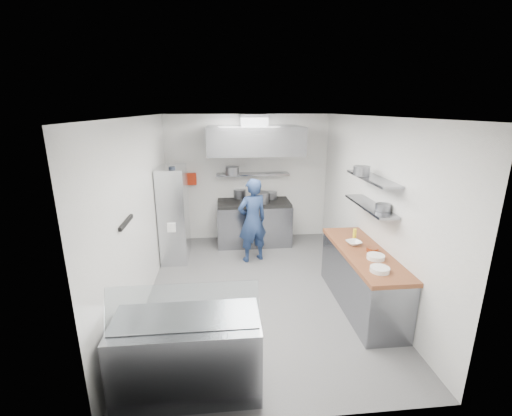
{
  "coord_description": "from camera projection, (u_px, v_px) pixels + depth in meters",
  "views": [
    {
      "loc": [
        -0.56,
        -5.07,
        2.91
      ],
      "look_at": [
        0.0,
        0.6,
        1.25
      ],
      "focal_mm": 24.0,
      "sensor_mm": 36.0,
      "label": 1
    }
  ],
  "objects": [
    {
      "name": "floor",
      "position": [
        260.0,
        290.0,
        5.71
      ],
      "size": [
        5.0,
        5.0,
        0.0
      ],
      "primitive_type": "plane",
      "color": "#4C4C4E",
      "rests_on": "ground"
    },
    {
      "name": "ceiling",
      "position": [
        260.0,
        117.0,
        4.93
      ],
      "size": [
        5.0,
        5.0,
        0.0
      ],
      "primitive_type": "plane",
      "rotation": [
        3.14,
        0.0,
        0.0
      ],
      "color": "silver",
      "rests_on": "wall_back"
    },
    {
      "name": "wall_back",
      "position": [
        248.0,
        178.0,
        7.71
      ],
      "size": [
        3.6,
        2.8,
        0.02
      ],
      "primitive_type": "cube",
      "rotation": [
        1.57,
        0.0,
        0.0
      ],
      "color": "white",
      "rests_on": "floor"
    },
    {
      "name": "wall_front",
      "position": [
        291.0,
        292.0,
        2.93
      ],
      "size": [
        3.6,
        2.8,
        0.02
      ],
      "primitive_type": "cube",
      "rotation": [
        -1.57,
        0.0,
        0.0
      ],
      "color": "white",
      "rests_on": "floor"
    },
    {
      "name": "wall_left",
      "position": [
        141.0,
        213.0,
        5.15
      ],
      "size": [
        2.8,
        5.0,
        0.02
      ],
      "primitive_type": "cube",
      "rotation": [
        1.57,
        0.0,
        1.57
      ],
      "color": "white",
      "rests_on": "floor"
    },
    {
      "name": "wall_right",
      "position": [
        371.0,
        206.0,
        5.49
      ],
      "size": [
        2.8,
        5.0,
        0.02
      ],
      "primitive_type": "cube",
      "rotation": [
        1.57,
        0.0,
        -1.57
      ],
      "color": "white",
      "rests_on": "floor"
    },
    {
      "name": "gas_range",
      "position": [
        254.0,
        224.0,
        7.6
      ],
      "size": [
        1.6,
        0.8,
        0.9
      ],
      "primitive_type": "cube",
      "color": "gray",
      "rests_on": "floor"
    },
    {
      "name": "cooktop",
      "position": [
        254.0,
        203.0,
        7.47
      ],
      "size": [
        1.57,
        0.78,
        0.06
      ],
      "primitive_type": "cube",
      "color": "black",
      "rests_on": "gas_range"
    },
    {
      "name": "stock_pot_left",
      "position": [
        240.0,
        194.0,
        7.73
      ],
      "size": [
        0.27,
        0.27,
        0.2
      ],
      "primitive_type": "cylinder",
      "color": "slate",
      "rests_on": "cooktop"
    },
    {
      "name": "stock_pot_mid",
      "position": [
        261.0,
        198.0,
        7.31
      ],
      "size": [
        0.34,
        0.34,
        0.24
      ],
      "primitive_type": "cylinder",
      "color": "slate",
      "rests_on": "cooktop"
    },
    {
      "name": "stock_pot_right",
      "position": [
        271.0,
        195.0,
        7.66
      ],
      "size": [
        0.27,
        0.27,
        0.16
      ],
      "primitive_type": "cylinder",
      "color": "slate",
      "rests_on": "cooktop"
    },
    {
      "name": "over_range_shelf",
      "position": [
        253.0,
        174.0,
        7.53
      ],
      "size": [
        1.6,
        0.3,
        0.04
      ],
      "primitive_type": "cube",
      "color": "gray",
      "rests_on": "wall_back"
    },
    {
      "name": "shelf_pot_a",
      "position": [
        232.0,
        171.0,
        7.28
      ],
      "size": [
        0.29,
        0.29,
        0.18
      ],
      "primitive_type": "cylinder",
      "color": "slate",
      "rests_on": "over_range_shelf"
    },
    {
      "name": "extractor_hood",
      "position": [
        254.0,
        140.0,
        6.92
      ],
      "size": [
        1.9,
        1.15,
        0.55
      ],
      "primitive_type": "cube",
      "color": "gray",
      "rests_on": "wall_back"
    },
    {
      "name": "hood_duct",
      "position": [
        253.0,
        120.0,
        7.03
      ],
      "size": [
        0.55,
        0.55,
        0.24
      ],
      "primitive_type": "cube",
      "color": "slate",
      "rests_on": "extractor_hood"
    },
    {
      "name": "red_firebox",
      "position": [
        191.0,
        179.0,
        7.53
      ],
      "size": [
        0.22,
        0.1,
        0.26
      ],
      "primitive_type": "cube",
      "color": "#B6260E",
      "rests_on": "wall_back"
    },
    {
      "name": "chef",
      "position": [
        252.0,
        220.0,
        6.61
      ],
      "size": [
        0.71,
        0.59,
        1.66
      ],
      "primitive_type": "imported",
      "rotation": [
        0.0,
        0.0,
        3.52
      ],
      "color": "navy",
      "rests_on": "floor"
    },
    {
      "name": "wire_rack",
      "position": [
        174.0,
        214.0,
        6.71
      ],
      "size": [
        0.5,
        0.9,
        1.85
      ],
      "primitive_type": "cube",
      "color": "silver",
      "rests_on": "floor"
    },
    {
      "name": "rack_bin_a",
      "position": [
        172.0,
        226.0,
        6.37
      ],
      "size": [
        0.15,
        0.19,
        0.17
      ],
      "primitive_type": "cube",
      "color": "white",
      "rests_on": "wire_rack"
    },
    {
      "name": "rack_bin_b",
      "position": [
        172.0,
        197.0,
        6.47
      ],
      "size": [
        0.12,
        0.16,
        0.14
      ],
      "primitive_type": "cube",
      "color": "yellow",
      "rests_on": "wire_rack"
    },
    {
      "name": "rack_jar",
      "position": [
        172.0,
        172.0,
        6.26
      ],
      "size": [
        0.12,
        0.12,
        0.18
      ],
      "primitive_type": "cylinder",
      "color": "black",
      "rests_on": "wire_rack"
    },
    {
      "name": "knife_strip",
      "position": [
        126.0,
        222.0,
        4.25
      ],
      "size": [
        0.04,
        0.55,
        0.05
      ],
      "primitive_type": "cube",
      "color": "black",
      "rests_on": "wall_left"
    },
    {
      "name": "prep_counter_base",
      "position": [
        361.0,
        280.0,
        5.16
      ],
      "size": [
        0.62,
        2.0,
        0.84
      ],
      "primitive_type": "cube",
      "color": "gray",
      "rests_on": "floor"
    },
    {
      "name": "prep_counter_top",
      "position": [
        364.0,
        253.0,
        5.04
      ],
      "size": [
        0.65,
        2.04,
        0.06
      ],
      "primitive_type": "cube",
      "color": "brown",
      "rests_on": "prep_counter_base"
    },
    {
      "name": "plate_stack_a",
      "position": [
        380.0,
        269.0,
        4.38
      ],
      "size": [
        0.25,
        0.25,
        0.06
      ],
      "primitive_type": "cylinder",
      "color": "white",
      "rests_on": "prep_counter_top"
    },
    {
      "name": "plate_stack_b",
      "position": [
        376.0,
        257.0,
        4.75
      ],
      "size": [
        0.24,
        0.24,
        0.06
      ],
      "primitive_type": "cylinder",
      "color": "white",
      "rests_on": "prep_counter_top"
    },
    {
      "name": "copper_pan",
      "position": [
        372.0,
        249.0,
        5.01
      ],
      "size": [
        0.17,
        0.17,
        0.06
      ],
      "primitive_type": "cylinder",
      "color": "#B35C32",
      "rests_on": "prep_counter_top"
    },
    {
      "name": "squeeze_bottle",
      "position": [
        355.0,
        234.0,
        5.43
      ],
      "size": [
        0.06,
        0.06,
        0.18
      ],
      "primitive_type": "cylinder",
      "color": "yellow",
      "rests_on": "prep_counter_top"
    },
    {
      "name": "mixing_bowl",
      "position": [
        354.0,
        243.0,
        5.25
      ],
      "size": [
        0.26,
        0.26,
        0.06
      ],
      "primitive_type": "imported",
      "rotation": [
        0.0,
        0.0,
        0.18
      ],
      "color": "white",
      "rests_on": "prep_counter_top"
    },
    {
      "name": "wall_shelf_lower",
      "position": [
        370.0,
        206.0,
        5.16
      ],
      "size": [
        0.3,
        1.3,
        0.04
      ],
      "primitive_type": "cube",
      "color": "gray",
      "rests_on": "wall_right"
    },
    {
      "name": "wall_shelf_upper",
      "position": [
        372.0,
        178.0,
        5.04
      ],
      "size": [
        0.3,
        1.3,
        0.04
      ],
      "primitive_type": "cube",
      "color": "gray",
      "rests_on": "wall_right"
    },
    {
      "name": "shelf_pot_c",
      "position": [
        383.0,
        207.0,
        4.83
      ],
      "size": [
        0.21,
        0.21,
        0.1
      ],
      "primitive_type": "cylinder",
      "color": "slate",
      "rests_on": "wall_shelf_lower"
    },
    {
      "name": "shelf_pot_d",
      "position": [
        362.0,
        171.0,
        5.15
      ],
      "size": [
        0.25,
        0.25,
        0.14
      ],
      "primitive_type": "cylinder",
      "color": "slate",
      "rests_on": "wall_shelf_upper"
    },
    {
      "name": "display_case",
      "position": [
        188.0,
        355.0,
        3.59
      ],
      "size": [
        1.5,
        0.7,
        0.85
      ],
      "primitive_type": "cube",
      "color": "gray",
      "rests_on": "floor"
    },
    {
      "name": "display_glass",
      "position": [
        183.0,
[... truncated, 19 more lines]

